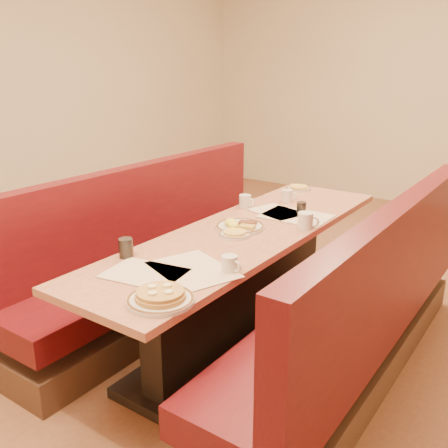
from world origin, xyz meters
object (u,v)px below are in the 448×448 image
Objects in this scene: diner_table at (245,286)px; eggs_plate at (239,226)px; pancake_plate at (160,297)px; coffee_mug_a at (230,264)px; coffee_mug_d at (287,196)px; soda_tumbler_near at (126,248)px; booth_right at (357,321)px; soda_tumbler_mid at (301,209)px; booth_left at (159,263)px; coffee_mug_b at (245,201)px; coffee_mug_c at (306,220)px.

eggs_plate is (-0.05, -0.01, 0.39)m from diner_table.
pancake_plate is 2.60× the size of coffee_mug_a.
coffee_mug_d reaches higher than diner_table.
diner_table is 24.24× the size of soda_tumbler_near.
booth_right is 8.62× the size of pancake_plate.
soda_tumbler_near is (-0.56, -0.15, 0.01)m from coffee_mug_a.
soda_tumbler_near is (-0.49, 0.28, 0.03)m from pancake_plate.
soda_tumbler_near reaches higher than soda_tumbler_mid.
diner_table is 0.40m from eggs_plate.
diner_table is 8.38× the size of eggs_plate.
booth_left is 1.46m from booth_right.
pancake_plate is at bearing -90.61° from coffee_mug_a.
diner_table is at bearing 0.00° from booth_left.
pancake_plate is (-0.51, -1.02, 0.41)m from booth_right.
coffee_mug_a is at bearing -56.55° from coffee_mug_b.
pancake_plate is 1.25m from coffee_mug_c.
booth_left is at bearing 121.97° from soda_tumbler_near.
booth_right reaches higher than pancake_plate.
pancake_plate is 2.19× the size of coffee_mug_c.
coffee_mug_c is at bearing 35.39° from eggs_plate.
coffee_mug_a is at bearing 81.94° from pancake_plate.
soda_tumbler_mid is at bearing 71.71° from soda_tumbler_near.
coffee_mug_a is 0.98× the size of coffee_mug_d.
coffee_mug_a is at bearing -103.08° from coffee_mug_c.
coffee_mug_b is 1.33× the size of soda_tumbler_mid.
soda_tumbler_mid is at bearing 69.86° from eggs_plate.
coffee_mug_d is (-0.39, 1.31, 0.00)m from coffee_mug_a.
coffee_mug_c is (0.06, 1.25, 0.03)m from pancake_plate.
coffee_mug_c reaches higher than coffee_mug_b.
booth_right is 0.86m from coffee_mug_a.
eggs_plate is 0.73m from coffee_mug_d.
booth_left is 8.38× the size of eggs_plate.
soda_tumbler_near reaches higher than coffee_mug_c.
coffee_mug_d reaches higher than coffee_mug_a.
booth_left is at bearing 180.00° from diner_table.
eggs_plate is at bearing -110.14° from soda_tumbler_mid.
eggs_plate is 3.42× the size of soda_tumbler_mid.
diner_table is at bearing 123.15° from coffee_mug_a.
coffee_mug_c reaches higher than coffee_mug_d.
soda_tumbler_near is at bearing -85.40° from coffee_mug_b.
coffee_mug_b is at bearing 126.50° from coffee_mug_a.
booth_right is 0.88m from eggs_plate.
soda_tumbler_near is (0.46, -0.74, 0.44)m from booth_left.
coffee_mug_b is (-0.50, 1.44, 0.02)m from pancake_plate.
pancake_plate is at bearing -77.73° from diner_table.
coffee_mug_b is 1.16m from soda_tumbler_near.
coffee_mug_a is (1.02, -0.59, 0.43)m from booth_left.
booth_right is 21.99× the size of coffee_mug_d.
coffee_mug_a is 1.15m from coffee_mug_b.
coffee_mug_d is 1.47m from soda_tumbler_near.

